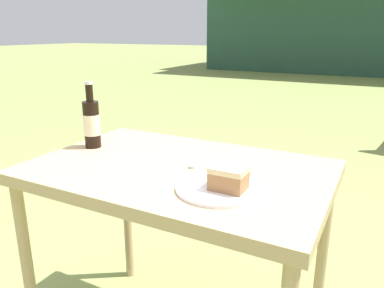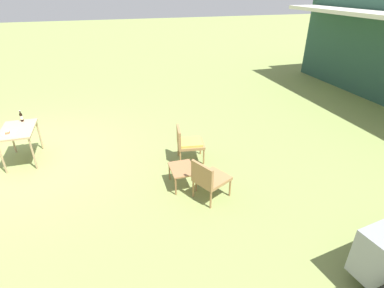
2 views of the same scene
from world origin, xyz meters
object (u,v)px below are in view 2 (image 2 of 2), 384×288
at_px(garden_side_table, 182,170).
at_px(cola_bottle_near, 21,117).
at_px(cake_on_plate, 8,133).
at_px(wicker_chair_plain, 209,178).
at_px(wicker_chair_cushioned, 188,142).
at_px(patio_table, 18,132).

xyz_separation_m(garden_side_table, cola_bottle_near, (-2.27, -3.02, 0.51)).
bearing_deg(garden_side_table, cake_on_plate, -117.60).
distance_m(wicker_chair_plain, cake_on_plate, 4.15).
distance_m(garden_side_table, cola_bottle_near, 3.81).
xyz_separation_m(wicker_chair_cushioned, patio_table, (-1.00, -3.41, 0.24)).
bearing_deg(wicker_chair_cushioned, cola_bottle_near, 76.31).
bearing_deg(cake_on_plate, garden_side_table, 62.40).
relative_size(wicker_chair_cushioned, cola_bottle_near, 3.06).
height_order(garden_side_table, cake_on_plate, cake_on_plate).
height_order(wicker_chair_cushioned, garden_side_table, wicker_chair_cushioned).
bearing_deg(cake_on_plate, patio_table, 150.71).
xyz_separation_m(garden_side_table, cake_on_plate, (-1.66, -3.17, 0.43)).
bearing_deg(cake_on_plate, wicker_chair_cushioned, 77.50).
height_order(cake_on_plate, cola_bottle_near, cola_bottle_near).
bearing_deg(patio_table, garden_side_table, 58.49).
height_order(patio_table, cola_bottle_near, cola_bottle_near).
bearing_deg(patio_table, cake_on_plate, -29.29).
bearing_deg(garden_side_table, patio_table, -121.51).
height_order(wicker_chair_cushioned, patio_table, wicker_chair_cushioned).
distance_m(wicker_chair_cushioned, cake_on_plate, 3.63).
height_order(wicker_chair_plain, cake_on_plate, cake_on_plate).
bearing_deg(garden_side_table, cola_bottle_near, -126.95).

